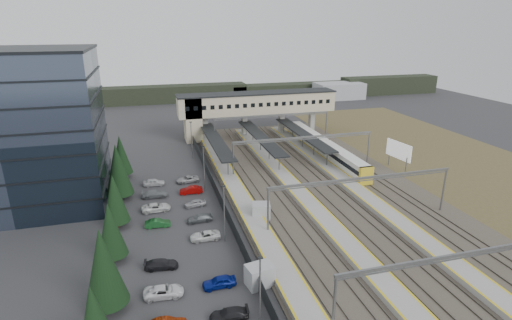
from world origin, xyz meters
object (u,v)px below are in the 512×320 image
object	(u,v)px
office_building	(17,131)
footbridge	(247,106)
billboard	(399,151)
train	(324,148)
relay_cabin_far	(261,211)
relay_cabin_near	(260,275)

from	to	relation	value
office_building	footbridge	distance (m)	53.18
billboard	train	bearing A→B (deg)	130.58
footbridge	train	world-z (taller)	footbridge
relay_cabin_far	footbridge	distance (m)	46.38
relay_cabin_far	train	size ratio (longest dim) A/B	0.09
relay_cabin_far	billboard	size ratio (longest dim) A/B	0.47
footbridge	billboard	xyz separation A→B (m)	(22.51, -32.14, -4.01)
train	billboard	distance (m)	15.83
relay_cabin_far	billboard	distance (m)	34.33
office_building	billboard	bearing A→B (deg)	-1.85
relay_cabin_near	relay_cabin_far	xyz separation A→B (m)	(4.57, 15.28, -0.01)
relay_cabin_near	footbridge	world-z (taller)	footbridge
train	office_building	bearing A→B (deg)	-170.09
relay_cabin_far	footbridge	world-z (taller)	footbridge
relay_cabin_near	relay_cabin_far	bearing A→B (deg)	73.35
office_building	relay_cabin_near	world-z (taller)	office_building
footbridge	train	distance (m)	24.42
relay_cabin_near	train	bearing A→B (deg)	56.91
office_building	relay_cabin_near	xyz separation A→B (m)	(29.92, -30.24, -10.96)
train	footbridge	bearing A→B (deg)	121.32
footbridge	billboard	world-z (taller)	footbridge
office_building	billboard	xyz separation A→B (m)	(66.21, -2.14, -8.27)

